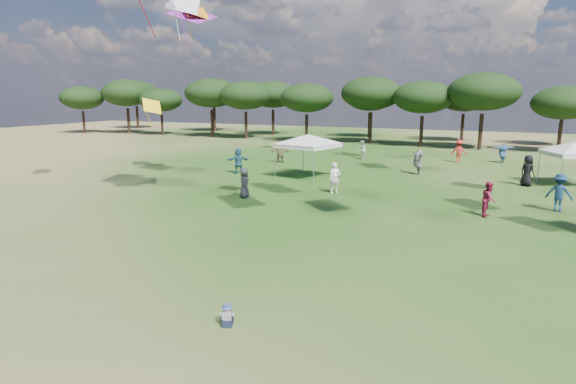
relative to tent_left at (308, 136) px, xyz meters
The scene contains 6 objects.
ground 22.75m from the tent_left, 74.27° to the right, with size 140.00×140.00×0.00m, color #2B5218.
tree_line 27.18m from the tent_left, 71.66° to the left, with size 108.78×17.63×7.77m.
tent_left is the anchor object (origin of this frame).
tent_right 16.07m from the tent_left, 14.26° to the left, with size 5.35×5.35×2.96m.
toddler 21.17m from the tent_left, 73.07° to the right, with size 0.42×0.46×0.56m.
festival_crowd 8.43m from the tent_left, 26.14° to the left, with size 27.78×21.49×1.88m.
Camera 1 is at (5.74, -7.46, 5.44)m, focal length 30.00 mm.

